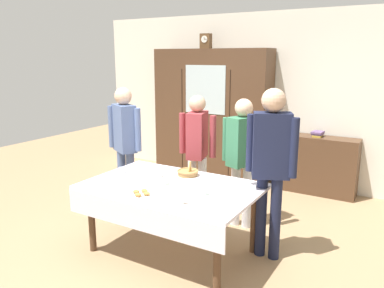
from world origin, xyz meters
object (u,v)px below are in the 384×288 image
at_px(tea_cup_far_left, 160,178).
at_px(tea_cup_far_right, 203,192).
at_px(bread_basket, 188,172).
at_px(dining_table, 170,194).
at_px(tea_cup_front_edge, 164,182).
at_px(person_beside_shelf, 197,144).
at_px(person_behind_table_left, 125,137).
at_px(wall_cabinet, 211,114).
at_px(person_by_cabinet, 243,151).
at_px(tea_cup_back_edge, 122,171).
at_px(book_stack, 318,134).
at_px(spoon_near_left, 124,185).
at_px(bookshelf_low, 315,165).
at_px(spoon_front_edge, 142,166).
at_px(person_behind_table_right, 271,157).
at_px(pastry_plate, 141,194).
at_px(tea_cup_near_right, 181,201).
at_px(mantel_clock, 206,41).

relative_size(tea_cup_far_left, tea_cup_far_right, 1.00).
bearing_deg(bread_basket, dining_table, -85.99).
xyz_separation_m(tea_cup_front_edge, tea_cup_far_right, (0.49, -0.06, 0.00)).
xyz_separation_m(person_beside_shelf, person_behind_table_left, (-0.89, -0.35, 0.06)).
bearing_deg(wall_cabinet, person_by_cabinet, -51.80).
bearing_deg(tea_cup_back_edge, person_behind_table_left, 127.47).
height_order(book_stack, bread_basket, book_stack).
distance_m(wall_cabinet, spoon_near_left, 2.88).
relative_size(bookshelf_low, spoon_front_edge, 10.02).
relative_size(tea_cup_far_right, person_beside_shelf, 0.08).
height_order(person_beside_shelf, person_behind_table_right, person_behind_table_right).
xyz_separation_m(dining_table, person_beside_shelf, (-0.27, 1.02, 0.29)).
height_order(book_stack, pastry_plate, book_stack).
distance_m(tea_cup_far_left, person_behind_table_left, 1.14).
bearing_deg(tea_cup_far_right, person_beside_shelf, 122.39).
height_order(tea_cup_front_edge, spoon_near_left, tea_cup_front_edge).
xyz_separation_m(tea_cup_far_left, spoon_near_left, (-0.22, -0.33, -0.02)).
distance_m(tea_cup_near_right, tea_cup_back_edge, 1.15).
bearing_deg(person_beside_shelf, book_stack, 55.56).
distance_m(mantel_clock, tea_cup_near_right, 3.57).
distance_m(tea_cup_front_edge, person_beside_shelf, 1.05).
relative_size(dining_table, book_stack, 8.25).
relative_size(wall_cabinet, pastry_plate, 7.64).
bearing_deg(bread_basket, tea_cup_near_right, -62.71).
height_order(tea_cup_near_right, spoon_front_edge, tea_cup_near_right).
xyz_separation_m(bookshelf_low, tea_cup_far_left, (-1.04, -2.54, 0.33)).
relative_size(bookshelf_low, tea_cup_back_edge, 9.17).
height_order(tea_cup_front_edge, bread_basket, bread_basket).
height_order(bookshelf_low, book_stack, book_stack).
height_order(pastry_plate, person_behind_table_right, person_behind_table_right).
bearing_deg(person_beside_shelf, person_by_cabinet, -2.75).
bearing_deg(bread_basket, tea_cup_far_right, -45.69).
height_order(bookshelf_low, pastry_plate, bookshelf_low).
height_order(wall_cabinet, person_behind_table_right, wall_cabinet).
height_order(dining_table, tea_cup_front_edge, tea_cup_front_edge).
bearing_deg(tea_cup_near_right, tea_cup_back_edge, 157.49).
height_order(bookshelf_low, tea_cup_back_edge, bookshelf_low).
xyz_separation_m(tea_cup_front_edge, person_beside_shelf, (-0.19, 1.02, 0.17)).
bearing_deg(mantel_clock, wall_cabinet, 0.32).
relative_size(mantel_clock, pastry_plate, 0.86).
distance_m(tea_cup_far_left, spoon_near_left, 0.39).
distance_m(wall_cabinet, tea_cup_near_right, 3.21).
height_order(tea_cup_back_edge, person_behind_table_left, person_behind_table_left).
height_order(bookshelf_low, bread_basket, bread_basket).
xyz_separation_m(tea_cup_back_edge, spoon_front_edge, (0.03, 0.31, -0.02)).
bearing_deg(wall_cabinet, tea_cup_far_left, -74.13).
bearing_deg(spoon_near_left, pastry_plate, -23.76).
xyz_separation_m(tea_cup_far_right, person_behind_table_right, (0.48, 0.50, 0.30)).
bearing_deg(pastry_plate, mantel_clock, 107.63).
bearing_deg(tea_cup_back_edge, person_by_cabinet, 39.96).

